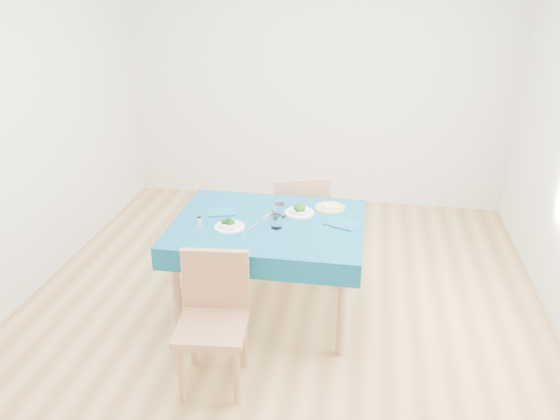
% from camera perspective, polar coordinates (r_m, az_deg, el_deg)
% --- Properties ---
extents(room_shell, '(4.02, 4.52, 2.73)m').
position_cam_1_polar(room_shell, '(3.63, 0.00, 7.19)').
color(room_shell, '#9C7741').
rests_on(room_shell, ground).
extents(table, '(1.34, 1.02, 0.76)m').
position_cam_1_polar(table, '(4.02, -1.21, -6.17)').
color(table, navy).
rests_on(table, ground).
extents(chair_near, '(0.45, 0.49, 1.03)m').
position_cam_1_polar(chair_near, '(3.32, -7.21, -10.78)').
color(chair_near, '#9B6A48').
rests_on(chair_near, ground).
extents(chair_far, '(0.59, 0.62, 1.13)m').
position_cam_1_polar(chair_far, '(4.64, 1.86, 0.81)').
color(chair_far, '#9B6A48').
rests_on(chair_far, ground).
extents(bowl_near, '(0.21, 0.21, 0.06)m').
position_cam_1_polar(bowl_near, '(3.76, -5.29, -1.41)').
color(bowl_near, white).
rests_on(bowl_near, table).
extents(bowl_far, '(0.22, 0.22, 0.07)m').
position_cam_1_polar(bowl_far, '(3.96, 2.07, 0.07)').
color(bowl_far, white).
rests_on(bowl_far, table).
extents(fork_near, '(0.09, 0.19, 0.00)m').
position_cam_1_polar(fork_near, '(3.88, -8.39, -1.26)').
color(fork_near, silver).
rests_on(fork_near, table).
extents(knife_near, '(0.08, 0.18, 0.00)m').
position_cam_1_polar(knife_near, '(3.75, -3.10, -1.92)').
color(knife_near, silver).
rests_on(knife_near, table).
extents(fork_far, '(0.08, 0.17, 0.00)m').
position_cam_1_polar(fork_far, '(3.95, -1.25, -0.52)').
color(fork_far, silver).
rests_on(fork_far, table).
extents(knife_far, '(0.12, 0.20, 0.00)m').
position_cam_1_polar(knife_far, '(3.83, 5.57, -1.46)').
color(knife_far, silver).
rests_on(knife_far, table).
extents(napkin_near, '(0.22, 0.18, 0.01)m').
position_cam_1_polar(napkin_near, '(4.00, -6.22, -0.26)').
color(napkin_near, '#0D5073').
rests_on(napkin_near, table).
extents(napkin_far, '(0.25, 0.22, 0.01)m').
position_cam_1_polar(napkin_far, '(3.83, 6.47, -1.44)').
color(napkin_far, '#0D5073').
rests_on(napkin_far, table).
extents(tumbler_center, '(0.08, 0.08, 0.10)m').
position_cam_1_polar(tumbler_center, '(3.90, -0.05, -0.05)').
color(tumbler_center, white).
rests_on(tumbler_center, table).
extents(tumbler_side, '(0.07, 0.07, 0.10)m').
position_cam_1_polar(tumbler_side, '(3.74, -0.37, -1.19)').
color(tumbler_side, white).
rests_on(tumbler_side, table).
extents(side_plate, '(0.22, 0.22, 0.01)m').
position_cam_1_polar(side_plate, '(4.07, 5.25, 0.23)').
color(side_plate, '#A6BD5C').
rests_on(side_plate, table).
extents(bread_slice, '(0.13, 0.13, 0.02)m').
position_cam_1_polar(bread_slice, '(4.06, 5.26, 0.40)').
color(bread_slice, beige).
rests_on(bread_slice, side_plate).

